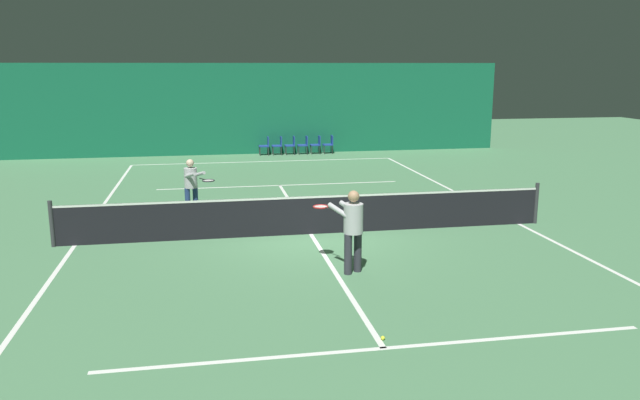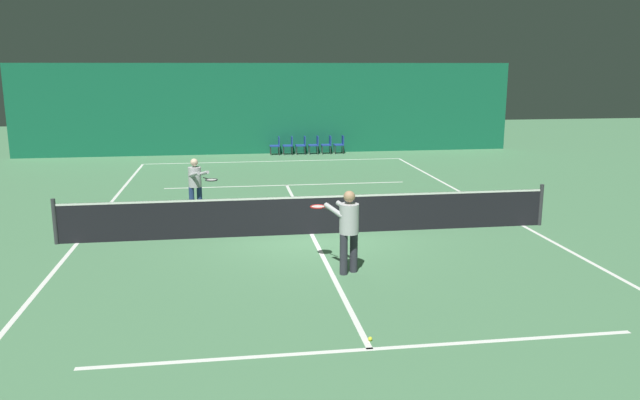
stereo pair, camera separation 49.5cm
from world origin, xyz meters
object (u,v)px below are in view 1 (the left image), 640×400
courtside_chair_0 (265,145)px  courtside_chair_3 (304,144)px  tennis_ball (383,338)px  courtside_chair_1 (278,144)px  player_far (192,183)px  courtside_chair_5 (329,143)px  courtside_chair_2 (291,144)px  tennis_net (311,214)px  courtside_chair_4 (317,143)px  player_near (352,225)px

courtside_chair_0 → courtside_chair_3: size_ratio=1.00×
tennis_ball → courtside_chair_1: bearing=87.8°
courtside_chair_1 → tennis_ball: size_ratio=12.73×
player_far → courtside_chair_5: player_far is taller
courtside_chair_1 → courtside_chair_2: same height
courtside_chair_1 → tennis_ball: courtside_chair_1 is taller
courtside_chair_0 → tennis_net: bearing=-1.0°
courtside_chair_0 → tennis_ball: 19.98m
courtside_chair_1 → courtside_chair_3: bearing=90.0°
player_far → courtside_chair_3: size_ratio=1.84×
player_far → courtside_chair_4: (5.49, 11.28, -0.42)m
courtside_chair_5 → tennis_ball: courtside_chair_5 is taller
courtside_chair_2 → courtside_chair_4: same height
player_far → courtside_chair_1: size_ratio=1.84×
tennis_net → tennis_ball: tennis_net is taller
courtside_chair_3 → courtside_chair_5: 1.19m
courtside_chair_0 → courtside_chair_4: size_ratio=1.00×
tennis_net → tennis_ball: (0.07, -6.12, -0.48)m
tennis_net → courtside_chair_5: tennis_net is taller
courtside_chair_3 → courtside_chair_4: 0.60m
courtside_chair_0 → courtside_chair_3: (1.79, 0.00, 0.00)m
tennis_net → player_near: player_near is taller
tennis_net → courtside_chair_0: 13.85m
courtside_chair_1 → tennis_net: bearing=-3.4°
courtside_chair_0 → courtside_chair_1: 0.60m
courtside_chair_0 → courtside_chair_3: bearing=90.0°
courtside_chair_4 → courtside_chair_1: bearing=-90.0°
courtside_chair_3 → courtside_chair_5: same height
tennis_net → courtside_chair_3: 14.00m
courtside_chair_2 → courtside_chair_5: bearing=90.0°
courtside_chair_5 → tennis_ball: (-3.15, -19.97, -0.45)m
player_near → courtside_chair_0: player_near is taller
courtside_chair_3 → tennis_ball: bearing=-5.6°
player_near → courtside_chair_2: 16.86m
courtside_chair_0 → tennis_ball: bearing=-0.5°
player_far → courtside_chair_3: bearing=126.8°
courtside_chair_0 → courtside_chair_4: (2.39, 0.00, 0.00)m
player_near → courtside_chair_2: bearing=-33.3°
courtside_chair_1 → player_far: bearing=-18.2°
player_near → courtside_chair_4: (2.30, 16.82, -0.49)m
courtside_chair_0 → courtside_chair_2: (1.19, 0.00, 0.00)m
tennis_net → courtside_chair_2: 13.92m
courtside_chair_1 → courtside_chair_5: (2.39, 0.00, 0.00)m
player_far → courtside_chair_3: 12.30m
courtside_chair_5 → courtside_chair_4: bearing=-90.0°
player_far → courtside_chair_0: player_far is taller
player_near → courtside_chair_2: size_ratio=1.99×
tennis_net → player_near: 3.02m
courtside_chair_1 → courtside_chair_2: size_ratio=1.00×
courtside_chair_1 → tennis_ball: 19.99m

